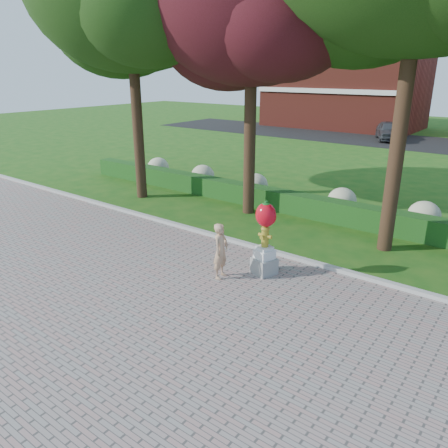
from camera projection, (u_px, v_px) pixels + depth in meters
name	position (u px, v px, depth m)	size (l,w,h in m)	color
ground	(184.00, 282.00, 11.59)	(100.00, 100.00, 0.00)	#185014
walkway	(47.00, 355.00, 8.58)	(40.00, 14.00, 0.04)	gray
curb	(247.00, 245.00, 13.82)	(40.00, 0.18, 0.15)	#ADADA5
lawn_hedge	(306.00, 206.00, 16.71)	(24.00, 0.70, 0.80)	#144616
hydrangea_row	(332.00, 199.00, 17.08)	(20.10, 1.10, 0.99)	#B6B78B
street	(436.00, 145.00, 32.59)	(50.00, 8.00, 0.02)	black
building_left	(345.00, 89.00, 41.62)	(14.00, 8.00, 7.00)	maroon
tree_mid_left	(251.00, 8.00, 14.90)	(8.25, 7.04, 10.69)	black
hydrant_sculpture	(265.00, 236.00, 11.63)	(0.71, 0.71, 2.07)	gray
woman	(221.00, 251.00, 11.52)	(0.56, 0.36, 1.52)	tan
parked_car	(389.00, 131.00, 34.40)	(1.73, 4.31, 1.47)	#3D3F44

